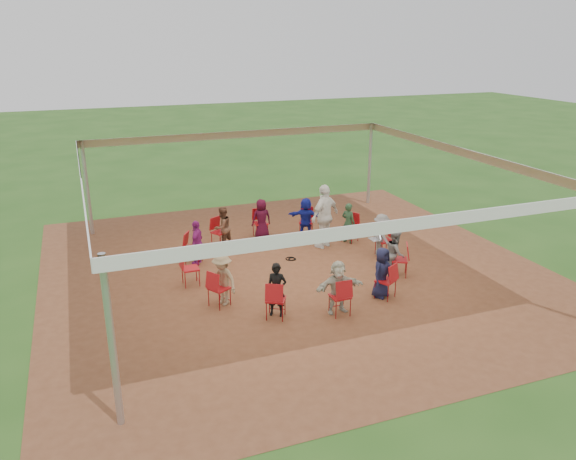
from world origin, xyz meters
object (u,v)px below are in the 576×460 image
object	(u,v)px
person_seated_6	(222,280)
cable_coil	(291,259)
chair_4	(220,232)
chair_2	(306,222)
person_seated_5	(197,242)
person_seated_2	(306,217)
laptop	(376,237)
person_seated_9	(382,272)
standing_person	(325,216)
chair_9	(340,296)
chair_8	(276,300)
person_seated_8	(338,287)
chair_6	(190,269)
person_seated_10	(395,253)
person_seated_3	(262,219)
person_seated_4	(223,227)
person_seated_7	(277,290)
chair_1	(350,228)
chair_5	(193,248)
chair_0	(384,241)
person_seated_0	(381,235)
chair_10	(386,281)
chair_11	(400,260)
person_seated_1	(348,223)
chair_7	(219,288)
chair_3	(260,223)

from	to	relation	value
person_seated_6	cable_coil	size ratio (longest dim) A/B	3.71
chair_4	cable_coil	bearing A→B (deg)	102.31
chair_2	person_seated_5	size ratio (longest dim) A/B	0.72
chair_4	person_seated_2	xyz separation A→B (m)	(2.76, -0.08, 0.18)
cable_coil	laptop	world-z (taller)	laptop
person_seated_9	standing_person	world-z (taller)	standing_person
chair_2	chair_9	size ratio (longest dim) A/B	1.00
chair_8	person_seated_9	bearing A→B (deg)	32.16
person_seated_8	laptop	world-z (taller)	person_seated_8
chair_6	person_seated_10	distance (m)	5.33
person_seated_2	person_seated_9	xyz separation A→B (m)	(0.04, -4.68, 0.00)
chair_9	cable_coil	xyz separation A→B (m)	(0.16, 3.50, -0.43)
person_seated_3	person_seated_10	bearing A→B (deg)	120.00
person_seated_4	person_seated_5	distance (m)	1.40
chair_4	person_seated_7	size ratio (longest dim) A/B	0.72
chair_1	chair_5	size ratio (longest dim) A/B	1.00
chair_8	laptop	distance (m)	4.65
chair_6	chair_1	bearing A→B (deg)	105.00
chair_9	chair_2	bearing A→B (deg)	75.00
chair_6	standing_person	bearing A→B (deg)	106.39
chair_5	chair_8	size ratio (longest dim) A/B	1.00
person_seated_5	chair_2	bearing A→B (deg)	136.25
chair_0	person_seated_10	bearing A→B (deg)	160.36
chair_9	person_seated_2	size ratio (longest dim) A/B	0.72
person_seated_0	person_seated_7	world-z (taller)	same
standing_person	laptop	xyz separation A→B (m)	(1.05, -1.26, -0.37)
person_seated_10	chair_4	bearing A→B (deg)	74.67
person_seated_10	cable_coil	distance (m)	3.02
chair_8	laptop	xyz separation A→B (m)	(3.93, 2.48, 0.15)
chair_8	person_seated_0	xyz separation A→B (m)	(4.09, 2.48, 0.18)
chair_5	chair_9	size ratio (longest dim) A/B	1.00
chair_5	chair_10	size ratio (longest dim) A/B	1.00
chair_2	person_seated_6	size ratio (longest dim) A/B	0.72
person_seated_2	chair_11	bearing A→B (deg)	136.25
chair_6	cable_coil	bearing A→B (deg)	102.71
person_seated_1	person_seated_9	world-z (taller)	same
chair_7	person_seated_10	distance (m)	4.78
laptop	standing_person	bearing A→B (deg)	39.21
chair_4	person_seated_0	distance (m)	4.78
chair_11	person_seated_8	bearing A→B (deg)	147.84
chair_4	person_seated_9	distance (m)	5.52
chair_0	chair_3	bearing A→B (deg)	45.00
chair_4	chair_8	bearing A→B (deg)	60.00
chair_11	cable_coil	xyz separation A→B (m)	(-2.27, 2.07, -0.43)
person_seated_4	person_seated_0	bearing A→B (deg)	120.00
chair_10	person_seated_1	world-z (taller)	person_seated_1
chair_1	chair_7	world-z (taller)	same
chair_1	person_seated_2	xyz separation A→B (m)	(-1.10, 0.92, 0.18)
chair_7	laptop	world-z (taller)	chair_7
chair_6	person_seated_4	xyz separation A→B (m)	(1.45, 2.35, 0.18)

